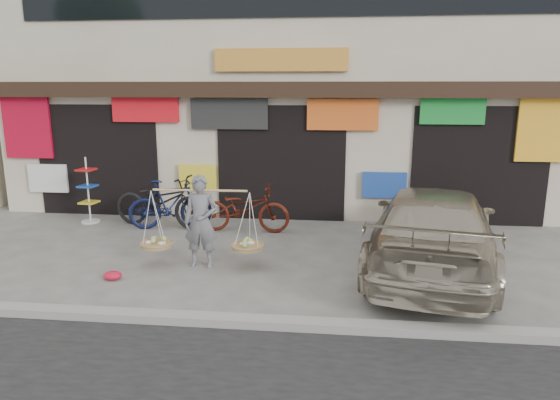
# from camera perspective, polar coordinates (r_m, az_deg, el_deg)

# --- Properties ---
(ground) EXTENTS (70.00, 70.00, 0.00)m
(ground) POSITION_cam_1_polar(r_m,az_deg,el_deg) (8.72, -2.30, -8.14)
(ground) COLOR slate
(ground) RESTS_ON ground
(kerb) EXTENTS (70.00, 0.25, 0.12)m
(kerb) POSITION_cam_1_polar(r_m,az_deg,el_deg) (6.89, -4.81, -13.61)
(kerb) COLOR gray
(kerb) RESTS_ON ground
(shophouse_block) EXTENTS (14.00, 6.32, 7.00)m
(shophouse_block) POSITION_cam_1_polar(r_m,az_deg,el_deg) (14.52, 1.38, 14.16)
(shophouse_block) COLOR beige
(shophouse_block) RESTS_ON ground
(street_vendor) EXTENTS (2.19, 0.61, 1.64)m
(street_vendor) POSITION_cam_1_polar(r_m,az_deg,el_deg) (8.83, -9.01, -2.86)
(street_vendor) COLOR slate
(street_vendor) RESTS_ON ground
(bike_0) EXTENTS (2.36, 1.19, 1.18)m
(bike_0) POSITION_cam_1_polar(r_m,az_deg,el_deg) (11.55, -13.50, -0.16)
(bike_0) COLOR black
(bike_0) RESTS_ON ground
(bike_1) EXTENTS (1.92, 1.00, 1.11)m
(bike_1) POSITION_cam_1_polar(r_m,az_deg,el_deg) (11.39, -12.41, -0.47)
(bike_1) COLOR #10183C
(bike_1) RESTS_ON ground
(bike_2) EXTENTS (2.01, 0.72, 1.05)m
(bike_2) POSITION_cam_1_polar(r_m,az_deg,el_deg) (10.90, -4.14, -0.96)
(bike_2) COLOR #4D170D
(bike_2) RESTS_ON ground
(suv) EXTENTS (3.01, 5.29, 1.44)m
(suv) POSITION_cam_1_polar(r_m,az_deg,el_deg) (9.00, 17.06, -3.20)
(suv) COLOR #ACA08A
(suv) RESTS_ON ground
(display_rack) EXTENTS (0.42, 0.42, 1.54)m
(display_rack) POSITION_cam_1_polar(r_m,az_deg,el_deg) (12.43, -21.03, 0.39)
(display_rack) COLOR silver
(display_rack) RESTS_ON ground
(red_bag) EXTENTS (0.31, 0.25, 0.14)m
(red_bag) POSITION_cam_1_polar(r_m,az_deg,el_deg) (8.79, -18.58, -8.17)
(red_bag) COLOR red
(red_bag) RESTS_ON ground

